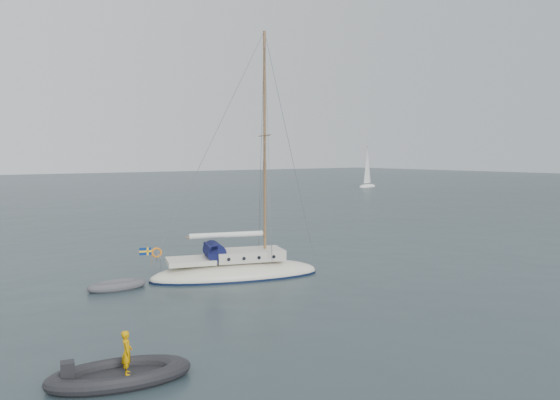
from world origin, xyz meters
TOP-DOWN VIEW (x-y plane):
  - ground at (0.00, 0.00)m, footprint 300.00×300.00m
  - sailboat at (-3.67, 1.32)m, footprint 8.68×2.60m
  - dinghy at (-9.15, 2.47)m, footprint 2.60×1.17m
  - rib at (-12.57, -7.26)m, footprint 3.77×1.71m
  - distant_yacht_b at (53.39, 48.90)m, footprint 5.96×3.18m

SIDE VIEW (x-z plane):
  - ground at x=0.00m, z-range 0.00..0.00m
  - dinghy at x=-9.15m, z-range -0.02..0.35m
  - rib at x=-12.57m, z-range -0.47..0.91m
  - sailboat at x=-3.67m, z-range -5.24..7.11m
  - distant_yacht_b at x=53.39m, z-range -0.57..7.32m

